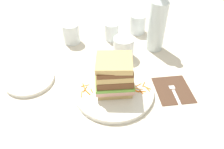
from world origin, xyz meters
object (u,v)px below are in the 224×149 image
Objects in this scene: fork at (175,94)px; empty_tumbler_1 at (71,33)px; napkin_dark at (173,90)px; empty_tumbler_2 at (138,24)px; main_plate at (113,91)px; juice_glass at (124,48)px; empty_tumbler_0 at (112,32)px; sandwich at (113,76)px; knife at (61,100)px; side_plate at (30,80)px; water_bottle at (157,23)px.

empty_tumbler_1 is (-0.36, 0.37, 0.04)m from fork.
napkin_dark is 0.41m from empty_tumbler_2.
main_plate is 3.16× the size of juice_glass.
empty_tumbler_1 is at bearing -179.48° from empty_tumbler_0.
sandwich is 1.46× the size of empty_tumbler_2.
napkin_dark is at bearing -3.25° from sandwich.
fork is at bearing -2.73° from knife.
side_plate reaches higher than knife.
napkin_dark is at bearing -44.61° from empty_tumbler_1.
knife is 0.16m from side_plate.
main_plate is 1.57× the size of side_plate.
empty_tumbler_1 is at bearing -169.88° from empty_tumbler_2.
empty_tumbler_2 is at bearing 96.02° from fork.
water_bottle is at bearing 50.01° from sandwich.
fork is 1.88× the size of empty_tumbler_1.
empty_tumbler_2 reaches higher than knife.
sandwich reaches higher than napkin_dark.
empty_tumbler_2 reaches higher than main_plate.
napkin_dark is 0.02m from fork.
side_plate is at bearing -162.45° from water_bottle.
fork is 0.52m from empty_tumbler_1.
water_bottle is 3.14× the size of empty_tumbler_2.
side_plate is (-0.50, 0.13, 0.00)m from fork.
knife is at bearing -42.11° from side_plate.
side_plate is at bearing -162.59° from juice_glass.
juice_glass is 0.31× the size of water_bottle.
sandwich is 1.44× the size of empty_tumbler_1.
knife is 0.33m from juice_glass.
main_plate is 0.21m from napkin_dark.
empty_tumbler_0 is (0.03, 0.34, 0.03)m from main_plate.
empty_tumbler_0 reaches higher than fork.
water_bottle reaches higher than side_plate.
fork is 0.38m from knife.
juice_glass is at bearing -32.36° from empty_tumbler_1.
main_plate is at bearing -108.24° from juice_glass.
water_bottle is 3.44× the size of empty_tumbler_0.
napkin_dark is at bearing 0.61° from knife.
fork is 0.83× the size of knife.
water_bottle reaches higher than knife.
empty_tumbler_1 is 0.51× the size of side_plate.
empty_tumbler_2 is at bearing 67.43° from main_plate.
fork is at bearing -46.38° from empty_tumbler_1.
juice_glass is at bearing 123.38° from napkin_dark.
empty_tumbler_0 is at bearing 103.63° from juice_glass.
juice_glass is (-0.14, 0.24, 0.03)m from fork.
napkin_dark is at bearing 90.04° from fork.
napkin_dark is (0.21, -0.01, -0.01)m from main_plate.
empty_tumbler_1 is at bearing 133.62° from fork.
knife is 2.27× the size of empty_tumbler_1.
empty_tumbler_0 reaches higher than knife.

